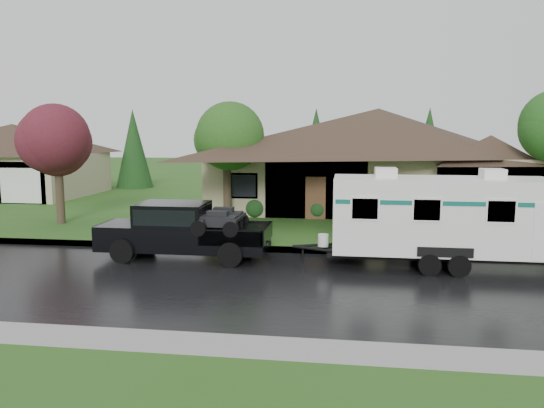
% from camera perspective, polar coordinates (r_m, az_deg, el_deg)
% --- Properties ---
extents(ground, '(140.00, 140.00, 0.00)m').
position_cam_1_polar(ground, '(17.59, 6.97, -6.94)').
color(ground, '#2D571B').
rests_on(ground, ground).
extents(road, '(140.00, 8.00, 0.01)m').
position_cam_1_polar(road, '(15.66, 6.82, -8.78)').
color(road, black).
rests_on(road, ground).
extents(curb, '(140.00, 0.50, 0.15)m').
position_cam_1_polar(curb, '(19.76, 7.10, -5.08)').
color(curb, gray).
rests_on(curb, ground).
extents(lawn, '(140.00, 26.00, 0.15)m').
position_cam_1_polar(lawn, '(32.31, 7.50, -0.05)').
color(lawn, '#2D571B').
rests_on(lawn, ground).
extents(house_main, '(19.44, 10.80, 6.90)m').
position_cam_1_polar(house_main, '(30.93, 11.87, 6.04)').
color(house_main, gray).
rests_on(house_main, lawn).
extents(house_far, '(10.80, 8.64, 5.80)m').
position_cam_1_polar(house_far, '(39.60, -25.89, 4.89)').
color(house_far, tan).
rests_on(house_far, lawn).
extents(tree_left_green, '(3.52, 3.52, 5.83)m').
position_cam_1_polar(tree_left_green, '(25.86, -4.89, 7.19)').
color(tree_left_green, '#382B1E').
rests_on(tree_left_green, lawn).
extents(tree_red, '(3.22, 3.22, 5.34)m').
position_cam_1_polar(tree_red, '(26.64, -22.10, 5.93)').
color(tree_red, '#382B1E').
rests_on(tree_red, lawn).
extents(shrub_row, '(13.60, 1.00, 1.00)m').
position_cam_1_polar(shrub_row, '(26.64, 11.70, -0.57)').
color(shrub_row, '#143814').
rests_on(shrub_row, lawn).
extents(pickup_truck, '(5.93, 2.25, 1.98)m').
position_cam_1_polar(pickup_truck, '(18.97, -9.76, -2.64)').
color(pickup_truck, black).
rests_on(pickup_truck, ground).
extents(travel_trailer, '(7.31, 2.57, 3.28)m').
position_cam_1_polar(travel_trailer, '(18.22, 17.60, -1.15)').
color(travel_trailer, white).
rests_on(travel_trailer, ground).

